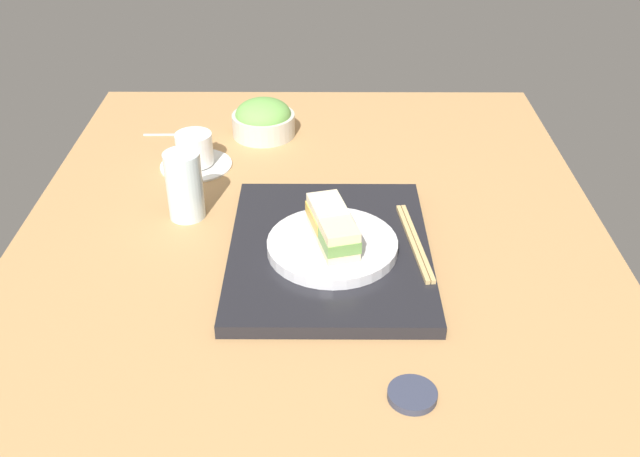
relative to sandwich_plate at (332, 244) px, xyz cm
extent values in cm
cube|color=tan|center=(-0.42, 3.23, -4.56)|extent=(140.00, 100.00, 3.00)
cube|color=black|center=(1.00, 0.42, -1.97)|extent=(39.75, 31.75, 2.16)
cylinder|color=silver|center=(0.00, 0.00, 0.00)|extent=(20.55, 20.55, 1.78)
cube|color=beige|center=(-2.83, -0.75, 1.62)|extent=(8.64, 6.85, 1.46)
cube|color=#669347|center=(-2.83, -0.75, 3.32)|extent=(8.99, 7.09, 1.93)
cube|color=beige|center=(-2.83, -0.75, 5.02)|extent=(8.64, 6.85, 1.46)
cube|color=beige|center=(2.83, 0.75, 1.65)|extent=(8.64, 6.85, 1.52)
cube|color=gold|center=(2.83, 0.75, 3.39)|extent=(9.11, 7.27, 1.96)
cube|color=beige|center=(2.83, 0.75, 5.13)|extent=(8.64, 6.85, 1.52)
cylinder|color=beige|center=(46.03, 14.09, -0.75)|extent=(13.22, 13.22, 4.61)
ellipsoid|color=#6BA84C|center=(46.03, 14.09, 1.56)|extent=(11.70, 11.70, 6.44)
cube|color=tan|center=(1.58, -13.58, -0.54)|extent=(21.51, 3.21, 0.70)
cube|color=tan|center=(1.48, -12.74, -0.54)|extent=(21.51, 3.21, 0.70)
cylinder|color=white|center=(31.73, 26.47, -2.66)|extent=(14.03, 14.03, 0.80)
cylinder|color=white|center=(31.73, 26.47, 0.80)|extent=(7.13, 7.13, 6.11)
cylinder|color=#382111|center=(31.73, 26.47, 3.46)|extent=(6.56, 6.56, 0.40)
torus|color=white|center=(35.77, 25.48, 0.80)|extent=(4.29, 1.78, 4.22)
cylinder|color=silver|center=(13.26, 25.15, 3.04)|extent=(6.26, 6.26, 12.19)
cylinder|color=#33384C|center=(-29.60, -9.72, -2.54)|extent=(6.29, 6.29, 1.02)
cube|color=silver|center=(45.63, 35.14, -2.81)|extent=(0.66, 9.31, 0.50)
ellipsoid|color=silver|center=(45.71, 30.49, -2.66)|extent=(2.05, 2.83, 0.80)
camera|label=1|loc=(-93.60, 1.52, 63.78)|focal=40.41mm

